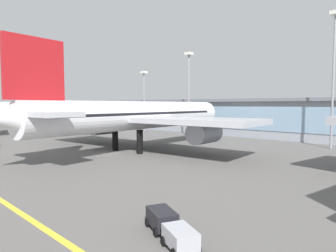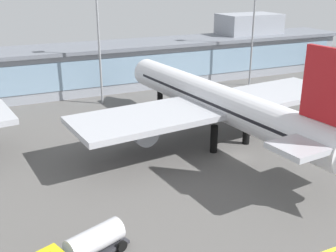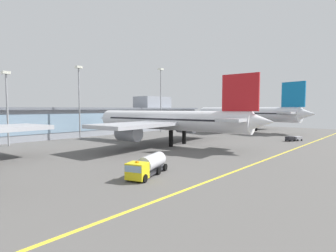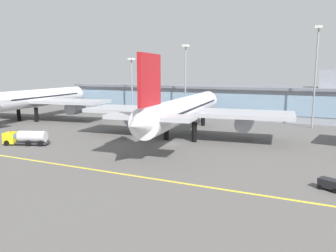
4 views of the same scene
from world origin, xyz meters
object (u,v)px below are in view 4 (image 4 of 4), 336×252
object	(u,v)px
fuel_tanker_truck	(25,137)
apron_light_mast_centre	(316,63)
apron_light_mast_west	(132,77)
airliner_near_left	(34,99)
airliner_near_right	(185,110)
apron_light_mast_east	(185,71)

from	to	relation	value
fuel_tanker_truck	apron_light_mast_centre	xyz separation A→B (m)	(52.43, 47.53, 15.45)
apron_light_mast_west	apron_light_mast_centre	xyz separation A→B (m)	(56.36, -1.07, 3.90)
airliner_near_left	fuel_tanker_truck	size ratio (longest dim) A/B	5.94
airliner_near_right	fuel_tanker_truck	size ratio (longest dim) A/B	6.02
apron_light_mast_west	apron_light_mast_centre	distance (m)	56.50
apron_light_mast_west	apron_light_mast_east	xyz separation A→B (m)	(19.75, -0.86, 2.01)
apron_light_mast_west	apron_light_mast_centre	size ratio (longest dim) A/B	0.73
apron_light_mast_centre	apron_light_mast_east	distance (m)	36.66
apron_light_mast_centre	apron_light_mast_east	size ratio (longest dim) A/B	1.15
airliner_near_left	apron_light_mast_centre	distance (m)	81.86
airliner_near_right	apron_light_mast_west	xyz separation A→B (m)	(-30.78, 28.29, 6.63)
apron_light_mast_west	apron_light_mast_east	bearing A→B (deg)	-2.51
airliner_near_right	apron_light_mast_centre	xyz separation A→B (m)	(25.58, 27.22, 10.53)
airliner_near_left	apron_light_mast_west	world-z (taller)	apron_light_mast_west
apron_light_mast_west	apron_light_mast_centre	bearing A→B (deg)	-1.08
airliner_near_left	airliner_near_right	bearing A→B (deg)	-105.12
fuel_tanker_truck	apron_light_mast_west	xyz separation A→B (m)	(-3.92, 48.59, 11.55)
apron_light_mast_west	apron_light_mast_east	world-z (taller)	apron_light_mast_east
airliner_near_left	apron_light_mast_west	xyz separation A→B (m)	(22.23, 21.51, 6.53)
airliner_near_left	airliner_near_right	world-z (taller)	airliner_near_left
fuel_tanker_truck	apron_light_mast_west	world-z (taller)	apron_light_mast_west
apron_light_mast_centre	apron_light_mast_west	bearing A→B (deg)	178.92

